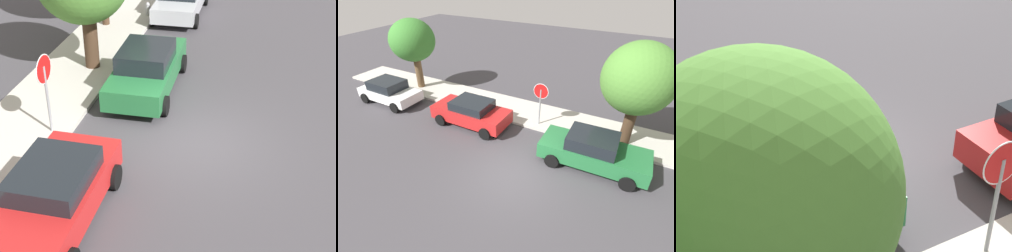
# 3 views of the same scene
# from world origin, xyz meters

# --- Properties ---
(ground_plane) EXTENTS (60.00, 60.00, 0.00)m
(ground_plane) POSITION_xyz_m (0.00, 0.00, 0.00)
(ground_plane) COLOR #423F44
(stop_sign) EXTENTS (0.83, 0.08, 2.50)m
(stop_sign) POSITION_xyz_m (-0.56, 4.18, 1.73)
(stop_sign) COLOR gray
(stop_sign) RESTS_ON ground_plane
(parked_car_green) EXTENTS (4.62, 2.13, 1.57)m
(parked_car_green) POSITION_xyz_m (2.77, 2.22, 0.78)
(parked_car_green) COLOR #236B38
(parked_car_green) RESTS_ON ground_plane
(street_tree_far) EXTENTS (3.21, 3.21, 5.06)m
(street_tree_far) POSITION_xyz_m (3.73, 4.62, 3.40)
(street_tree_far) COLOR #422D1E
(street_tree_far) RESTS_ON ground_plane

